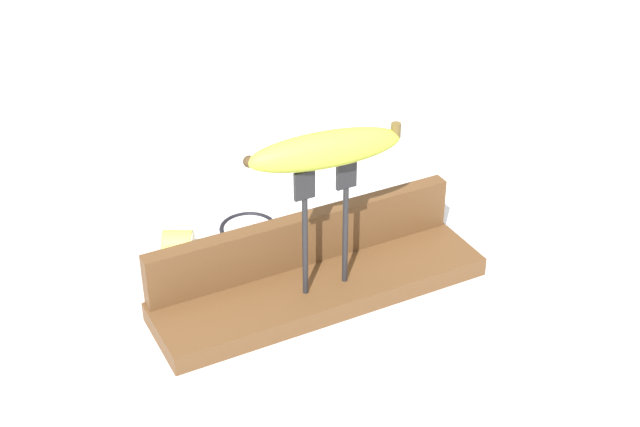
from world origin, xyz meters
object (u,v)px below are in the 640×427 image
Objects in this scene: banana_raised_center at (326,150)px; wire_coil at (248,226)px; fork_stand_center at (325,216)px; banana_chunk_near at (179,245)px.

banana_raised_center reaches higher than wire_coil.
wire_coil is (-0.02, 0.21, -0.22)m from banana_raised_center.
wire_coil is (-0.02, 0.21, -0.13)m from fork_stand_center.
fork_stand_center reaches higher than wire_coil.
wire_coil is (0.11, 0.02, -0.02)m from banana_chunk_near.
banana_chunk_near is (-0.13, 0.18, -0.11)m from fork_stand_center.
wire_coil is at bearing 12.07° from banana_chunk_near.
banana_raised_center is (-0.00, 0.00, 0.09)m from fork_stand_center.
banana_raised_center is 3.55× the size of banana_chunk_near.
fork_stand_center is 0.24m from wire_coil.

